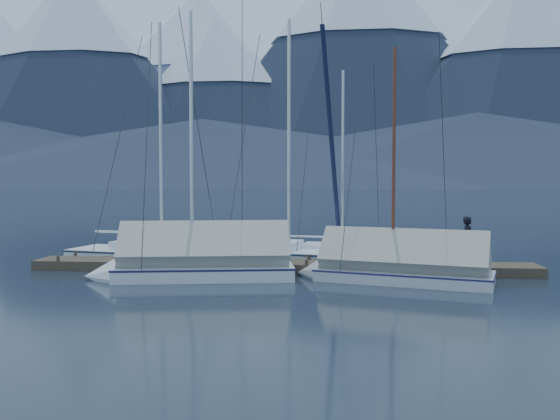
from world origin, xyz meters
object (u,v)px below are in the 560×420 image
object	(u,v)px
person	(468,240)
sailboat_covered_near	(389,269)
sailboat_open_right	(353,257)
sailboat_open_left	(174,258)
sailboat_covered_far	(188,265)
sailboat_open_mid	(302,258)

from	to	relation	value
person	sailboat_covered_near	bearing A→B (deg)	134.13
sailboat_open_right	person	size ratio (longest dim) A/B	5.09
sailboat_open_left	person	xyz separation A→B (m)	(10.99, -1.20, 0.98)
sailboat_open_right	sailboat_open_left	bearing A→B (deg)	-169.31
sailboat_open_right	sailboat_covered_near	world-z (taller)	sailboat_open_right
sailboat_covered_near	person	size ratio (longest dim) A/B	5.03
sailboat_open_right	person	xyz separation A→B (m)	(3.98, -2.52, 1.02)
sailboat_open_left	sailboat_open_right	world-z (taller)	sailboat_open_left
sailboat_open_right	sailboat_covered_far	xyz separation A→B (m)	(-5.51, -4.84, 0.32)
sailboat_open_mid	person	size ratio (longest dim) A/B	6.33
sailboat_open_left	sailboat_open_mid	world-z (taller)	sailboat_open_mid
sailboat_open_left	sailboat_open_right	xyz separation A→B (m)	(7.01, 1.32, -0.03)
sailboat_open_right	sailboat_covered_near	size ratio (longest dim) A/B	1.01
sailboat_open_mid	person	distance (m)	6.31
sailboat_open_mid	sailboat_covered_far	xyz separation A→B (m)	(-3.51, -4.05, 0.29)
sailboat_open_mid	sailboat_covered_far	distance (m)	5.37
sailboat_open_left	person	distance (m)	11.10
sailboat_open_left	sailboat_open_right	bearing A→B (deg)	10.69
sailboat_covered_far	sailboat_covered_near	bearing A→B (deg)	1.67
sailboat_open_left	sailboat_covered_near	xyz separation A→B (m)	(8.06, -3.33, 0.23)
sailboat_covered_near	sailboat_covered_far	size ratio (longest dim) A/B	0.86
sailboat_covered_near	person	world-z (taller)	sailboat_covered_near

